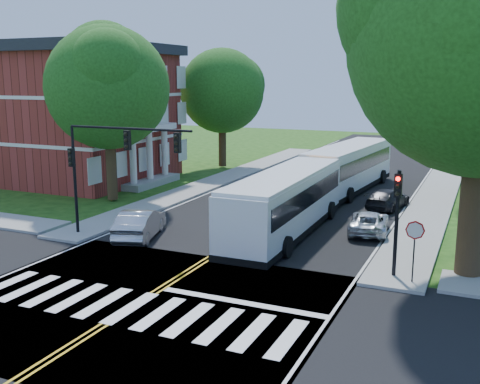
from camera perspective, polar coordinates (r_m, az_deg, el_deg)
The scene contains 21 objects.
ground at distance 21.46m, azimuth -10.29°, elevation -11.05°, with size 140.00×140.00×0.00m, color #1A4310.
road at distance 37.02m, azimuth 5.51°, elevation -1.27°, with size 14.00×96.00×0.01m, color black.
cross_road at distance 21.46m, azimuth -10.29°, elevation -11.04°, with size 60.00×12.00×0.01m, color black.
center_line at distance 40.75m, azimuth 7.30°, elevation -0.11°, with size 0.36×70.00×0.01m, color gold.
edge_line_w at distance 43.14m, azimuth -1.37°, elevation 0.63°, with size 0.12×70.00×0.01m, color silver.
edge_line_e at distance 39.40m, azimuth 16.81°, elevation -0.92°, with size 0.12×70.00×0.01m, color silver.
crosswalk at distance 21.08m, azimuth -11.06°, elevation -11.47°, with size 12.60×3.00×0.01m, color silver.
stop_bar at distance 21.16m, azimuth 0.24°, elevation -11.15°, with size 6.60×0.40×0.01m, color silver.
sidewalk_nw at distance 46.43m, azimuth -1.46°, elevation 1.49°, with size 2.60×40.00×0.15m, color gray.
sidewalk_ne at distance 42.17m, azimuth 19.36°, elevation -0.20°, with size 2.60×40.00×0.15m, color gray.
tree_west_near at distance 37.94m, azimuth -13.29°, elevation 10.26°, with size 8.00×8.00×11.40m.
tree_west_far at distance 51.40m, azimuth -1.84°, elevation 10.22°, with size 7.60×7.60×10.67m.
brick_building at distance 49.32m, azimuth -18.73°, elevation 7.73°, with size 20.00×13.00×10.80m.
signal_nw at distance 28.74m, azimuth -13.10°, elevation 3.65°, with size 7.15×0.46×5.66m.
signal_ne at distance 23.51m, azimuth 15.67°, elevation -1.70°, with size 0.30×0.46×4.40m.
stop_sign at distance 23.20m, azimuth 17.33°, elevation -4.36°, with size 0.76×0.08×2.53m.
bus_lead at distance 29.70m, azimuth 4.66°, elevation -1.00°, with size 3.18×12.74×3.29m.
bus_follow at distance 41.83m, azimuth 10.98°, elevation 2.53°, with size 3.99×13.10×3.34m.
hatchback at distance 29.45m, azimuth -10.13°, elevation -3.20°, with size 1.62×4.66×1.53m, color #ABADB2.
suv at distance 30.84m, azimuth 12.97°, elevation -2.99°, with size 1.94×4.22×1.17m, color silver.
dark_sedan at distance 36.79m, azimuth 14.76°, elevation -0.68°, with size 1.74×4.29×1.25m, color black.
Camera 1 is at (11.35, -16.27, 8.18)m, focal length 42.00 mm.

